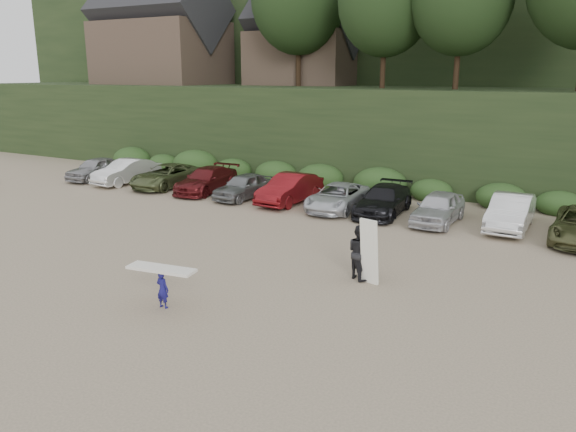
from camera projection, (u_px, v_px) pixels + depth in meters
The scene contains 5 objects.
ground at pixel (289, 276), 19.87m from camera, with size 120.00×120.00×0.00m, color tan.
hillside_backdrop at pixel (493, 21), 47.54m from camera, with size 90.00×41.50×28.00m.
parked_cars at pixel (361, 198), 28.75m from camera, with size 39.59×5.81×1.61m.
child_surfer at pixel (162, 280), 16.99m from camera, with size 2.22×0.90×1.30m.
adult_surfer at pixel (360, 252), 19.32m from camera, with size 1.41×1.13×2.29m.
Camera 1 is at (9.14, -16.33, 7.01)m, focal length 35.00 mm.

